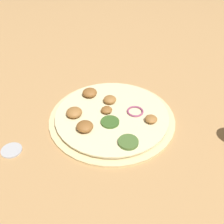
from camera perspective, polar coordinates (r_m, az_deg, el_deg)
The scene contains 3 objects.
ground_plane at distance 0.61m, azimuth 0.00°, elevation -1.43°, with size 3.00×3.00×0.00m, color tan.
pizza at distance 0.60m, azimuth -0.25°, elevation -0.87°, with size 0.29×0.29×0.03m.
loose_cap at distance 0.57m, azimuth -21.07°, elevation -7.67°, with size 0.04×0.04×0.01m.
Camera 1 is at (-0.13, -0.44, 0.40)m, focal length 42.00 mm.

